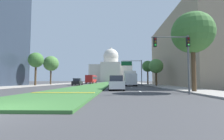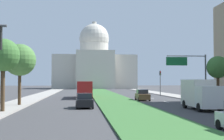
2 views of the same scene
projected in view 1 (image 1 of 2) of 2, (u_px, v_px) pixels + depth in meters
name	position (u px, v px, depth m)	size (l,w,h in m)	color
ground_plane	(106.00, 83.00, 68.35)	(275.10, 275.10, 0.00)	#3D3D3F
grass_median	(105.00, 83.00, 62.12)	(6.06, 112.54, 0.14)	#386B33
median_curb_nose	(63.00, 93.00, 14.10)	(5.45, 0.50, 0.04)	gold
lane_dashes_right	(127.00, 85.00, 42.13)	(0.16, 49.20, 0.01)	silver
sidewalk_left	(64.00, 84.00, 56.26)	(4.00, 112.54, 0.15)	#9E9991
sidewalk_right	(142.00, 84.00, 55.50)	(4.00, 112.54, 0.15)	#9E9991
midrise_block_right	(196.00, 52.00, 35.32)	(12.89, 28.35, 14.51)	tan
capitol_building	(111.00, 70.00, 130.48)	(32.86, 23.49, 27.59)	beige
traffic_light_near_right	(179.00, 51.00, 14.30)	(3.34, 0.35, 5.20)	#515456
traffic_light_far_right	(132.00, 75.00, 65.05)	(0.28, 0.35, 5.20)	#515456
overhead_guide_sign	(134.00, 67.00, 42.49)	(5.39, 0.20, 6.50)	#515456
street_tree_right_near	(192.00, 33.00, 16.35)	(4.13, 4.13, 8.09)	#4C3823
street_tree_left_mid	(36.00, 60.00, 34.69)	(3.17, 3.17, 7.13)	#4C3823
street_tree_right_mid	(156.00, 66.00, 33.12)	(2.92, 2.92, 5.56)	#4C3823
street_tree_left_far	(51.00, 64.00, 42.65)	(3.91, 3.91, 7.56)	#4C3823
street_tree_right_far	(148.00, 66.00, 42.16)	(2.91, 2.91, 6.29)	#4C3823
sedan_lead_stopped	(116.00, 83.00, 20.52)	(2.13, 4.60, 1.81)	silver
sedan_midblock	(77.00, 82.00, 38.71)	(2.01, 4.27, 1.67)	black
sedan_distant	(116.00, 82.00, 50.76)	(2.03, 4.71, 1.72)	brown
box_truck_delivery	(130.00, 78.00, 35.08)	(2.40, 6.40, 3.20)	silver
city_bus	(91.00, 79.00, 59.01)	(2.62, 11.00, 2.95)	#B21E1E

